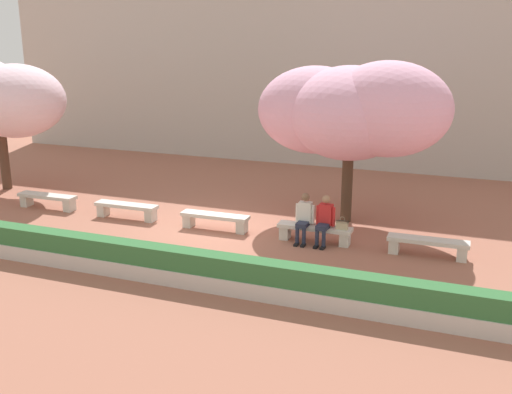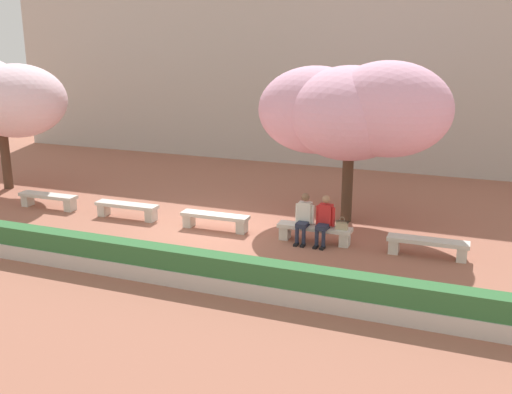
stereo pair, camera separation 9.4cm
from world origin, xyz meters
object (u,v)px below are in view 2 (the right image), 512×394
(person_seated_right, at_px, (324,218))
(cherry_tree_secondary, at_px, (2,96))
(stone_bench_near_west, at_px, (127,208))
(stone_bench_west_end, at_px, (48,199))
(stone_bench_east_end, at_px, (428,245))
(cherry_tree_main, at_px, (350,111))
(stone_bench_center, at_px, (215,219))
(handbag, at_px, (342,225))
(stone_bench_near_east, at_px, (314,231))
(person_seated_left, at_px, (304,216))

(person_seated_right, bearing_deg, cherry_tree_secondary, 172.77)
(stone_bench_near_west, bearing_deg, stone_bench_west_end, 180.00)
(stone_bench_east_end, height_order, cherry_tree_main, cherry_tree_main)
(stone_bench_center, xyz_separation_m, person_seated_right, (3.12, -0.05, 0.39))
(handbag, bearing_deg, stone_bench_center, 179.51)
(stone_bench_center, distance_m, cherry_tree_main, 4.78)
(cherry_tree_main, bearing_deg, stone_bench_east_end, -39.53)
(stone_bench_west_end, bearing_deg, cherry_tree_secondary, 152.85)
(stone_bench_west_end, bearing_deg, stone_bench_center, 0.00)
(stone_bench_near_east, bearing_deg, handbag, -2.41)
(stone_bench_west_end, distance_m, cherry_tree_secondary, 4.26)
(stone_bench_west_end, height_order, stone_bench_near_west, same)
(stone_bench_east_end, xyz_separation_m, cherry_tree_secondary, (-14.19, 1.42, 2.92))
(stone_bench_west_end, xyz_separation_m, cherry_tree_secondary, (-2.76, 1.42, 2.92))
(stone_bench_near_west, relative_size, stone_bench_center, 1.00)
(stone_bench_east_end, distance_m, cherry_tree_main, 4.34)
(person_seated_left, height_order, handbag, person_seated_left)
(person_seated_right, bearing_deg, stone_bench_west_end, 179.65)
(person_seated_right, height_order, cherry_tree_main, cherry_tree_main)
(stone_bench_near_east, height_order, handbag, handbag)
(stone_bench_east_end, bearing_deg, stone_bench_near_west, 180.00)
(person_seated_right, relative_size, cherry_tree_secondary, 0.26)
(person_seated_left, bearing_deg, person_seated_right, 0.02)
(person_seated_left, bearing_deg, stone_bench_west_end, 179.63)
(stone_bench_center, distance_m, cherry_tree_secondary, 9.07)
(stone_bench_near_west, relative_size, person_seated_right, 1.51)
(stone_bench_west_end, bearing_deg, handbag, -0.19)
(person_seated_left, xyz_separation_m, handbag, (1.00, 0.02, -0.12))
(stone_bench_west_end, relative_size, person_seated_left, 1.51)
(stone_bench_near_east, relative_size, stone_bench_east_end, 1.00)
(stone_bench_west_end, xyz_separation_m, stone_bench_center, (5.71, 0.00, 0.00))
(stone_bench_center, relative_size, stone_bench_east_end, 1.00)
(cherry_tree_secondary, bearing_deg, person_seated_right, -7.23)
(stone_bench_near_west, height_order, stone_bench_center, same)
(stone_bench_west_end, relative_size, stone_bench_near_west, 1.00)
(stone_bench_east_end, bearing_deg, stone_bench_near_east, 180.00)
(person_seated_right, xyz_separation_m, handbag, (0.45, 0.02, -0.12))
(stone_bench_east_end, bearing_deg, stone_bench_center, 180.00)
(stone_bench_near_east, distance_m, person_seated_left, 0.48)
(person_seated_left, bearing_deg, stone_bench_near_east, 11.04)
(person_seated_right, height_order, handbag, person_seated_right)
(cherry_tree_main, distance_m, cherry_tree_secondary, 11.70)
(stone_bench_east_end, bearing_deg, handbag, -179.18)
(handbag, bearing_deg, cherry_tree_secondary, 173.15)
(stone_bench_near_east, relative_size, cherry_tree_main, 0.36)
(stone_bench_near_west, distance_m, cherry_tree_main, 7.03)
(stone_bench_east_end, height_order, person_seated_left, person_seated_left)
(stone_bench_near_west, xyz_separation_m, cherry_tree_secondary, (-5.62, 1.42, 2.92))
(stone_bench_center, xyz_separation_m, stone_bench_east_end, (5.71, 0.00, 0.00))
(stone_bench_near_east, relative_size, person_seated_left, 1.51)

